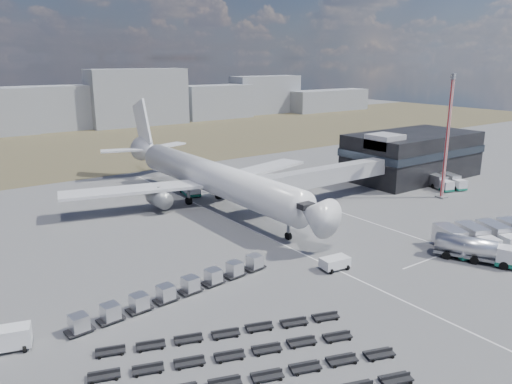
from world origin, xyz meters
TOP-DOWN VIEW (x-y plane):
  - ground at (0.00, 0.00)m, footprint 420.00×420.00m
  - grass_strip at (0.00, 110.00)m, footprint 420.00×90.00m
  - lane_markings at (9.77, 3.00)m, footprint 47.12×110.00m
  - terminal at (47.77, 23.96)m, footprint 30.40×16.40m
  - jet_bridge at (15.90, 20.42)m, footprint 30.30×3.80m
  - airliner at (0.00, 32.38)m, footprint 51.59×64.53m
  - skyline at (7.48, 147.72)m, footprint 300.81×21.56m
  - fuel_tanker at (14.79, -11.83)m, footprint 6.53×10.26m
  - pushback_tug at (-2.14, -2.95)m, footprint 3.87×2.48m
  - utility_van at (-39.51, 1.43)m, footprint 4.55×2.99m
  - catering_truck at (0.23, 39.96)m, footprint 3.90×6.88m
  - service_trucks_near at (20.57, -10.19)m, footprint 14.99×11.67m
  - service_trucks_far at (45.46, 13.09)m, footprint 7.08×7.74m
  - uld_row at (-21.85, 1.77)m, footprint 25.56×4.28m
  - baggage_dollies at (-24.26, -13.37)m, footprint 29.42×20.55m
  - floodlight_mast at (38.73, 9.58)m, footprint 2.21×1.81m

SIDE VIEW (x-z plane):
  - ground at x=0.00m, z-range 0.00..0.00m
  - grass_strip at x=0.00m, z-range 0.00..0.01m
  - lane_markings at x=9.77m, z-range 0.00..0.01m
  - baggage_dollies at x=-24.26m, z-range 0.00..0.64m
  - pushback_tug at x=-2.14m, z-range 0.00..1.60m
  - uld_row at x=-21.85m, z-range 0.17..1.90m
  - utility_van at x=-39.51m, z-range 0.00..2.24m
  - service_trucks_far at x=45.46m, z-range 0.11..2.67m
  - catering_truck at x=0.23m, z-range 0.03..3.01m
  - service_trucks_near at x=20.57m, z-range 0.13..3.07m
  - fuel_tanker at x=14.79m, z-range 0.00..3.27m
  - jet_bridge at x=15.90m, z-range 1.53..8.58m
  - terminal at x=47.77m, z-range -0.25..10.75m
  - airliner at x=0.00m, z-range -3.52..14.10m
  - skyline at x=7.48m, z-range -4.69..20.33m
  - floodlight_mast at x=38.73m, z-range 0.03..23.41m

